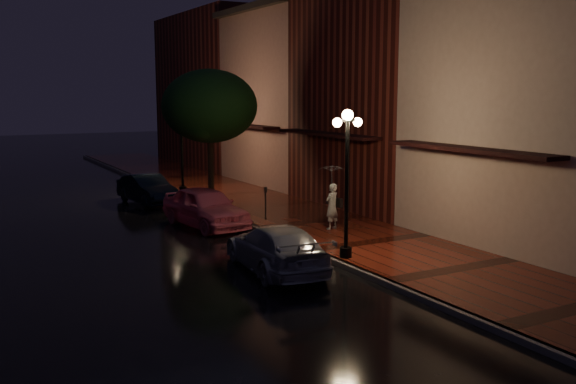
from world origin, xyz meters
TOP-DOWN VIEW (x-y plane):
  - ground at (0.00, 0.00)m, footprint 120.00×120.00m
  - sidewalk at (2.25, 0.00)m, footprint 4.50×60.00m
  - curb at (0.00, 0.00)m, footprint 0.25×60.00m
  - storefront_near at (7.00, -6.00)m, footprint 5.00×8.00m
  - storefront_mid at (7.00, 2.00)m, footprint 5.00×8.00m
  - storefront_far at (7.00, 10.00)m, footprint 5.00×8.00m
  - storefront_extra at (7.00, 20.00)m, footprint 5.00×12.00m
  - streetlamp_near at (0.35, -5.00)m, footprint 0.96×0.36m
  - streetlamp_far at (0.35, 9.00)m, footprint 0.96×0.36m
  - street_tree at (0.61, 5.99)m, footprint 4.16×4.16m
  - pink_car at (-1.38, 1.69)m, footprint 2.29×4.56m
  - navy_car at (-1.79, 7.65)m, footprint 1.87×4.11m
  - silver_car at (-1.86, -4.81)m, footprint 2.31×4.66m
  - woman_with_umbrella at (2.12, -1.49)m, footprint 0.95×0.97m
  - parking_meter at (1.00, 1.47)m, footprint 0.12×0.09m

SIDE VIEW (x-z plane):
  - ground at x=0.00m, z-range 0.00..0.00m
  - sidewalk at x=2.25m, z-range 0.00..0.15m
  - curb at x=0.00m, z-range 0.00..0.15m
  - silver_car at x=-1.86m, z-range 0.00..1.30m
  - navy_car at x=-1.79m, z-range 0.00..1.31m
  - pink_car at x=-1.38m, z-range 0.00..1.49m
  - parking_meter at x=1.00m, z-range 0.28..1.47m
  - woman_with_umbrella at x=2.12m, z-range 0.52..2.80m
  - streetlamp_near at x=0.35m, z-range 0.45..4.76m
  - streetlamp_far at x=0.35m, z-range 0.45..4.76m
  - street_tree at x=0.61m, z-range 1.34..7.14m
  - storefront_near at x=7.00m, z-range 0.00..8.50m
  - storefront_far at x=7.00m, z-range 0.00..9.00m
  - storefront_extra at x=7.00m, z-range 0.00..10.00m
  - storefront_mid at x=7.00m, z-range 0.00..11.00m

